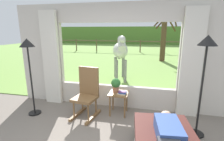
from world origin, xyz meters
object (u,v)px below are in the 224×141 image
(floor_lamp_right, at_px, (206,56))
(pasture_tree, at_px, (164,37))
(side_table, at_px, (119,97))
(horse, at_px, (120,51))
(book_stack, at_px, (122,93))
(floor_lamp_left, at_px, (28,54))
(reclining_person, at_px, (170,139))
(rocking_chair, at_px, (87,93))
(potted_plant, at_px, (116,84))

(floor_lamp_right, distance_m, pasture_tree, 7.84)
(side_table, relative_size, horse, 0.29)
(horse, bearing_deg, book_stack, 87.05)
(floor_lamp_left, bearing_deg, reclining_person, -20.68)
(side_table, xyz_separation_m, book_stack, (0.09, -0.06, 0.13))
(rocking_chair, relative_size, horse, 0.62)
(floor_lamp_left, distance_m, horse, 3.46)
(reclining_person, relative_size, side_table, 2.76)
(book_stack, distance_m, floor_lamp_left, 2.23)
(potted_plant, relative_size, floor_lamp_left, 0.18)
(reclining_person, relative_size, book_stack, 7.09)
(horse, distance_m, pasture_tree, 5.05)
(reclining_person, distance_m, potted_plant, 1.90)
(book_stack, xyz_separation_m, horse, (-0.52, 2.73, 0.60))
(reclining_person, bearing_deg, floor_lamp_right, 53.18)
(book_stack, height_order, pasture_tree, pasture_tree)
(potted_plant, height_order, horse, horse)
(rocking_chair, xyz_separation_m, floor_lamp_right, (2.27, -0.29, 0.95))
(floor_lamp_right, height_order, horse, floor_lamp_right)
(rocking_chair, bearing_deg, book_stack, 19.37)
(side_table, distance_m, book_stack, 0.17)
(horse, bearing_deg, reclining_person, 94.66)
(potted_plant, relative_size, horse, 0.18)
(reclining_person, distance_m, pasture_tree, 8.93)
(potted_plant, bearing_deg, horse, 97.52)
(side_table, xyz_separation_m, floor_lamp_right, (1.58, -0.49, 1.07))
(side_table, height_order, book_stack, book_stack)
(book_stack, distance_m, floor_lamp_right, 1.81)
(side_table, bearing_deg, potted_plant, 143.13)
(potted_plant, relative_size, pasture_tree, 0.09)
(potted_plant, height_order, floor_lamp_right, floor_lamp_right)
(side_table, height_order, potted_plant, potted_plant)
(rocking_chair, distance_m, floor_lamp_left, 1.53)
(horse, bearing_deg, floor_lamp_left, 50.36)
(reclining_person, height_order, rocking_chair, rocking_chair)
(rocking_chair, bearing_deg, pasture_tree, 82.74)
(book_stack, height_order, horse, horse)
(rocking_chair, distance_m, pasture_tree, 7.91)
(reclining_person, height_order, floor_lamp_right, floor_lamp_right)
(floor_lamp_right, xyz_separation_m, horse, (-2.00, 3.16, -0.34))
(book_stack, bearing_deg, floor_lamp_right, -16.34)
(side_table, bearing_deg, horse, 99.03)
(reclining_person, height_order, book_stack, reclining_person)
(rocking_chair, height_order, floor_lamp_right, floor_lamp_right)
(reclining_person, distance_m, side_table, 1.80)
(reclining_person, bearing_deg, side_table, 116.31)
(reclining_person, relative_size, horse, 0.79)
(side_table, xyz_separation_m, floor_lamp_left, (-1.94, -0.43, 0.99))
(reclining_person, bearing_deg, book_stack, 114.76)
(side_table, relative_size, book_stack, 2.57)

